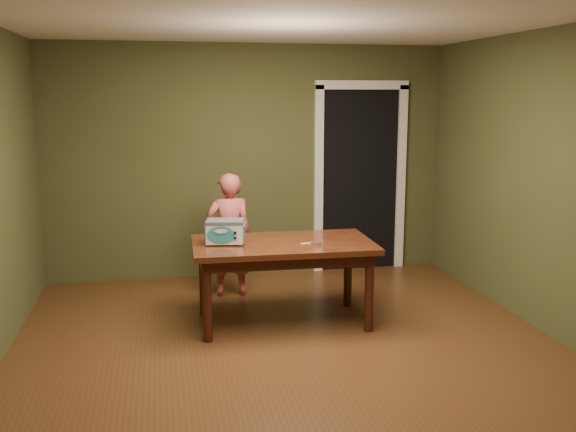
{
  "coord_description": "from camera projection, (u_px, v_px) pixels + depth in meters",
  "views": [
    {
      "loc": [
        -0.99,
        -4.64,
        2.04
      ],
      "look_at": [
        0.15,
        1.0,
        0.95
      ],
      "focal_mm": 40.0,
      "sensor_mm": 36.0,
      "label": 1
    }
  ],
  "objects": [
    {
      "name": "toy_oven",
      "position": [
        225.0,
        231.0,
        5.62
      ],
      "size": [
        0.38,
        0.29,
        0.21
      ],
      "rotation": [
        0.0,
        0.0,
        -0.18
      ],
      "color": "#4C4F54",
      "rests_on": "dining_table"
    },
    {
      "name": "baking_pan",
      "position": [
        316.0,
        243.0,
        5.62
      ],
      "size": [
        0.1,
        0.1,
        0.02
      ],
      "color": "silver",
      "rests_on": "dining_table"
    },
    {
      "name": "floor",
      "position": [
        295.0,
        358.0,
        5.04
      ],
      "size": [
        5.0,
        5.0,
        0.0
      ],
      "primitive_type": "plane",
      "color": "#523017",
      "rests_on": "ground"
    },
    {
      "name": "spatula",
      "position": [
        311.0,
        243.0,
        5.65
      ],
      "size": [
        0.18,
        0.03,
        0.01
      ],
      "primitive_type": "cube",
      "rotation": [
        0.0,
        0.0,
        0.04
      ],
      "color": "#DCCC5F",
      "rests_on": "dining_table"
    },
    {
      "name": "dining_table",
      "position": [
        283.0,
        253.0,
        5.73
      ],
      "size": [
        1.62,
        0.94,
        0.75
      ],
      "rotation": [
        0.0,
        0.0,
        -0.02
      ],
      "color": "#36170C",
      "rests_on": "floor"
    },
    {
      "name": "room_shell",
      "position": [
        295.0,
        141.0,
        4.72
      ],
      "size": [
        4.52,
        5.02,
        2.61
      ],
      "color": "#434927",
      "rests_on": "ground"
    },
    {
      "name": "child",
      "position": [
        229.0,
        235.0,
        6.53
      ],
      "size": [
        0.47,
        0.31,
        1.27
      ],
      "primitive_type": "imported",
      "rotation": [
        0.0,
        0.0,
        3.15
      ],
      "color": "#D05655",
      "rests_on": "floor"
    },
    {
      "name": "doorway",
      "position": [
        352.0,
        177.0,
        7.78
      ],
      "size": [
        1.1,
        0.66,
        2.25
      ],
      "color": "black",
      "rests_on": "ground"
    }
  ]
}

